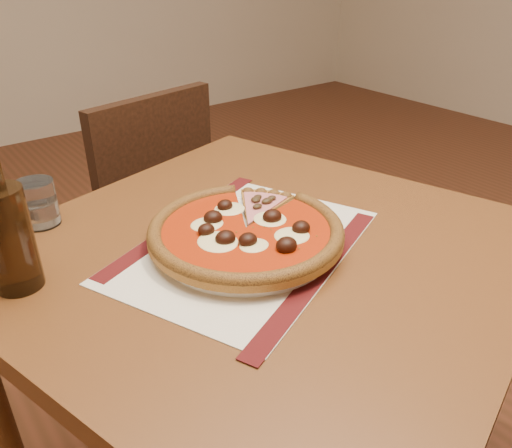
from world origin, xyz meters
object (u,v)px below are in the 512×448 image
at_px(table, 263,294).
at_px(water_glass, 37,203).
at_px(pizza, 246,229).
at_px(bottle, 8,234).
at_px(chair_far, 141,208).
at_px(plate, 246,240).

distance_m(table, water_glass, 0.43).
height_order(table, water_glass, water_glass).
bearing_deg(pizza, bottle, 161.40).
bearing_deg(chair_far, water_glass, 37.22).
xyz_separation_m(chair_far, pizza, (-0.13, -0.73, 0.30)).
relative_size(table, chair_far, 1.17).
xyz_separation_m(water_glass, bottle, (-0.08, -0.17, 0.05)).
xyz_separation_m(table, pizza, (-0.03, 0.01, 0.13)).
bearing_deg(bottle, plate, -18.53).
relative_size(chair_far, water_glass, 10.41).
xyz_separation_m(pizza, bottle, (-0.33, 0.11, 0.06)).
relative_size(pizza, water_glass, 3.91).
height_order(table, pizza, pizza).
distance_m(plate, bottle, 0.35).
bearing_deg(chair_far, plate, 66.93).
height_order(table, chair_far, chair_far).
distance_m(water_glass, bottle, 0.20).
height_order(plate, bottle, bottle).
distance_m(pizza, water_glass, 0.37).
xyz_separation_m(table, chair_far, (0.11, 0.75, -0.17)).
distance_m(chair_far, plate, 0.79).
height_order(pizza, bottle, bottle).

